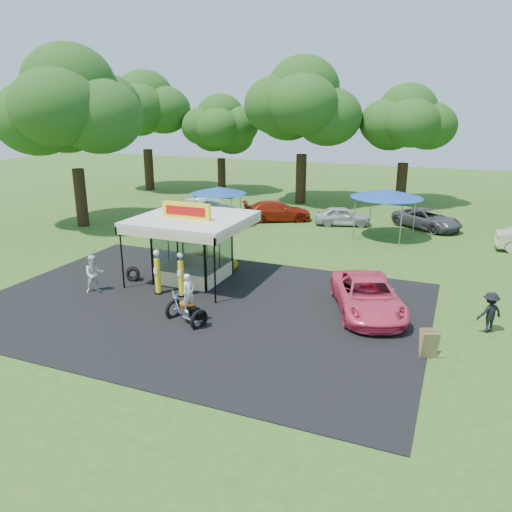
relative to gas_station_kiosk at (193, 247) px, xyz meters
The scene contains 23 objects.
ground 5.67m from the gas_station_kiosk, 68.18° to the right, with size 120.00×120.00×0.00m, color #2E561B.
asphalt_apron 4.01m from the gas_station_kiosk, 56.26° to the right, with size 20.00×14.00×0.04m, color black.
gas_station_kiosk is the anchor object (origin of this frame).
gas_pump_left 2.66m from the gas_station_kiosk, 102.56° to the right, with size 0.42×0.42×2.23m.
gas_pump_right 2.56m from the gas_station_kiosk, 74.29° to the right, with size 0.42×0.42×2.23m.
motorcycle 5.58m from the gas_station_kiosk, 63.15° to the right, with size 2.03×1.46×2.30m.
spare_tires 3.47m from the gas_station_kiosk, 153.49° to the right, with size 0.95×0.69×0.77m.
a_frame_sign 12.78m from the gas_station_kiosk, 19.29° to the right, with size 0.66×0.75×1.08m.
kiosk_car 2.56m from the gas_station_kiosk, 90.00° to the left, with size 1.13×2.82×0.96m, color yellow.
pink_sedan 9.29m from the gas_station_kiosk, ahead, with size 2.60×5.64×1.57m, color #F34269.
spectator_west 5.04m from the gas_station_kiosk, 135.59° to the right, with size 0.91×0.71×1.88m, color white.
spectator_east_a 14.14m from the gas_station_kiosk, ahead, with size 1.09×0.63×1.69m, color black.
bg_car_a 14.72m from the gas_station_kiosk, 115.23° to the left, with size 1.74×4.98×1.64m, color white.
bg_car_b 14.66m from the gas_station_kiosk, 92.90° to the left, with size 2.17×5.33×1.55m, color maroon.
bg_car_c 15.71m from the gas_station_kiosk, 73.72° to the left, with size 1.67×4.14×1.41m, color #BABABF.
bg_car_d 19.40m from the gas_station_kiosk, 57.54° to the left, with size 2.39×5.18×1.44m, color #4D4D4F.
tent_west 12.38m from the gas_station_kiosk, 110.43° to the left, with size 4.16×4.16×2.91m.
tent_east 14.80m from the gas_station_kiosk, 57.75° to the left, with size 4.82×4.82×3.37m.
oak_far_a 30.27m from the gas_station_kiosk, 128.35° to the left, with size 10.04×10.04×11.90m.
oak_far_b 27.38m from the gas_station_kiosk, 113.10° to the left, with size 8.06×8.06×9.61m.
oak_far_c 23.20m from the gas_station_kiosk, 93.17° to the left, with size 10.72×10.72×12.63m.
oak_far_d 26.85m from the gas_station_kiosk, 73.77° to the left, with size 8.70×8.70×10.36m.
oak_near 16.73m from the gas_station_kiosk, 151.59° to the left, with size 10.98×10.98×12.64m.
Camera 1 is at (10.45, -16.60, 8.86)m, focal length 35.00 mm.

